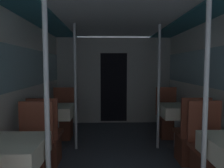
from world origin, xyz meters
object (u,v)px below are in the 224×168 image
object	(u,v)px
chair_right_far_0	(209,159)
dining_table_right_1	(178,113)
chair_left_far_0	(33,161)
support_pole_right_1	(159,87)
support_pole_left_1	(75,87)
chair_right_near_1	(191,142)
dining_table_left_1	(55,114)
dining_table_left_0	(10,156)
chair_left_far_1	(63,123)
chair_right_far_1	(168,122)
chair_left_near_1	(46,144)
support_pole_right_0	(205,106)
support_pole_left_0	(47,107)

from	to	relation	value
chair_right_far_0	dining_table_right_1	size ratio (longest dim) A/B	1.32
chair_left_far_0	support_pole_right_1	distance (m)	2.19
support_pole_left_1	chair_right_near_1	world-z (taller)	support_pole_left_1
dining_table_left_1	support_pole_left_1	size ratio (longest dim) A/B	0.35
dining_table_left_0	chair_left_far_1	xyz separation A→B (m)	(-0.00, 2.29, -0.30)
dining_table_left_1	chair_right_far_1	size ratio (longest dim) A/B	0.76
chair_left_far_1	support_pole_left_1	bearing A→B (deg)	120.00
chair_right_far_1	support_pole_right_1	xyz separation A→B (m)	(-0.33, -0.58, 0.74)
dining_table_left_0	chair_left_far_0	xyz separation A→B (m)	(-0.00, 0.58, -0.30)
chair_left_far_1	chair_left_far_0	bearing A→B (deg)	90.00
support_pole_left_1	chair_left_near_1	bearing A→B (deg)	-120.00
dining_table_left_0	support_pole_right_0	distance (m)	1.77
dining_table_left_1	chair_right_far_1	xyz separation A→B (m)	(2.05, 0.58, -0.30)
support_pole_left_0	chair_right_far_1	bearing A→B (deg)	53.20
dining_table_left_0	chair_right_far_0	world-z (taller)	chair_right_far_0
support_pole_left_1	support_pole_right_0	distance (m)	2.20
chair_left_near_1	support_pole_right_0	xyz separation A→B (m)	(1.71, -1.14, 0.74)
dining_table_left_0	chair_left_far_1	distance (m)	2.31
support_pole_right_0	chair_right_near_1	xyz separation A→B (m)	(0.33, 1.14, -0.74)
chair_right_far_0	chair_left_far_1	bearing A→B (deg)	-39.94
chair_right_far_0	dining_table_left_1	bearing A→B (deg)	-29.05
support_pole_left_0	dining_table_right_1	size ratio (longest dim) A/B	2.82
support_pole_left_0	support_pole_right_1	world-z (taller)	same
dining_table_right_1	chair_right_far_1	size ratio (longest dim) A/B	0.76
support_pole_left_0	dining_table_left_1	size ratio (longest dim) A/B	2.82
chair_right_near_1	chair_left_far_1	bearing A→B (deg)	150.59
chair_left_far_1	dining_table_right_1	xyz separation A→B (m)	(2.05, -0.58, 0.30)
chair_right_far_0	chair_right_near_1	size ratio (longest dim) A/B	1.00
dining_table_left_0	dining_table_left_1	bearing A→B (deg)	90.00
support_pole_right_0	dining_table_right_1	distance (m)	1.80
support_pole_left_0	chair_left_far_1	size ratio (longest dim) A/B	2.15
dining_table_left_1	support_pole_left_1	world-z (taller)	support_pole_left_1
dining_table_right_1	support_pole_right_0	bearing A→B (deg)	-101.00
support_pole_left_0	chair_left_near_1	distance (m)	1.40
dining_table_left_0	support_pole_left_0	xyz separation A→B (m)	(0.33, 0.00, 0.43)
support_pole_right_0	chair_left_far_1	bearing A→B (deg)	126.80
support_pole_right_0	chair_right_far_1	world-z (taller)	support_pole_right_0
chair_left_near_1	chair_left_far_1	xyz separation A→B (m)	(0.00, 1.15, 0.00)
chair_right_far_0	chair_right_far_1	bearing A→B (deg)	-90.00
chair_left_near_1	support_pole_right_1	xyz separation A→B (m)	(1.71, 0.58, 0.74)
support_pole_right_1	support_pole_left_0	bearing A→B (deg)	-128.85
dining_table_left_1	chair_right_far_1	bearing A→B (deg)	15.74
support_pole_right_0	dining_table_right_1	size ratio (longest dim) A/B	2.82
support_pole_right_1	chair_right_far_1	bearing A→B (deg)	60.00
dining_table_left_0	chair_right_near_1	world-z (taller)	chair_right_near_1
chair_left_near_1	chair_right_near_1	world-z (taller)	same
chair_left_far_0	chair_right_near_1	bearing A→B (deg)	-164.70
support_pole_left_1	chair_right_near_1	distance (m)	1.95
support_pole_left_0	chair_right_near_1	world-z (taller)	support_pole_left_0
dining_table_left_0	dining_table_right_1	bearing A→B (deg)	39.94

